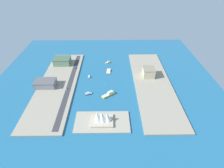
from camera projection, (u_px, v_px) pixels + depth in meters
ground_plane at (105, 84)px, 329.75m from camera, size 440.00×440.00×0.00m
quay_west at (152, 83)px, 329.81m from camera, size 70.00×240.00×2.51m
quay_east at (58, 84)px, 328.19m from camera, size 70.00×240.00×2.51m
peninsula_point at (102, 122)px, 252.79m from camera, size 81.40×41.20×2.00m
road_strip at (70, 83)px, 327.60m from camera, size 9.23×228.00×0.15m
ferry_yellow_fast at (109, 94)px, 301.62m from camera, size 24.77×19.97×7.05m
water_taxi_orange at (108, 62)px, 394.46m from camera, size 13.08×8.57×4.52m
patrol_launch_navy at (88, 94)px, 304.30m from camera, size 13.16×7.44×4.29m
yacht_sleek_gray at (89, 77)px, 347.97m from camera, size 4.84×11.00×3.55m
barge_flat_brown at (109, 71)px, 366.17m from camera, size 11.06×21.94×3.23m
warehouse_low_gray at (45, 83)px, 316.96m from camera, size 38.74×24.84×12.50m
office_block_beige at (149, 72)px, 342.17m from camera, size 23.31×25.37×18.58m
terminal_long_green at (62, 61)px, 383.16m from camera, size 37.03×27.93×14.96m
van_white at (67, 89)px, 313.03m from camera, size 2.00×4.85×1.55m
hatchback_blue at (76, 68)px, 370.42m from camera, size 1.92×5.15×1.67m
traffic_light_waterfront at (71, 89)px, 306.91m from camera, size 0.36×0.36×6.50m
opera_landmark at (102, 118)px, 247.48m from camera, size 32.66×25.06×20.54m
park_tree_cluster at (150, 74)px, 344.17m from camera, size 18.39×20.73×8.56m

